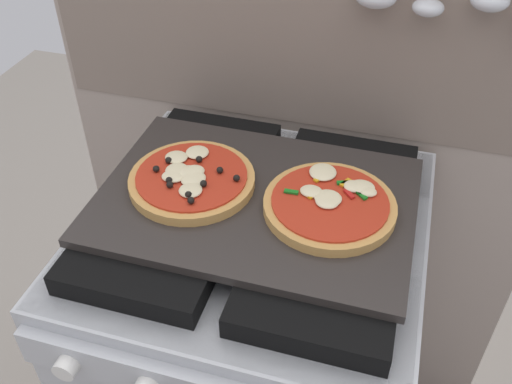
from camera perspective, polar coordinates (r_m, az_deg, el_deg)
name	(u,v)px	position (r m, az deg, el deg)	size (l,w,h in m)	color
kitchen_backsplash	(298,149)	(1.31, 4.26, 4.33)	(1.10, 0.09, 1.55)	gray
stove	(256,355)	(1.32, -0.02, -16.12)	(0.60, 0.64, 0.90)	#B7BABF
baking_tray	(256,200)	(0.98, 0.00, -0.81)	(0.54, 0.38, 0.02)	#2D2826
pizza_left	(191,179)	(1.00, -6.53, 1.34)	(0.22, 0.22, 0.03)	tan
pizza_right	(331,202)	(0.95, 7.52, -1.02)	(0.22, 0.22, 0.03)	tan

